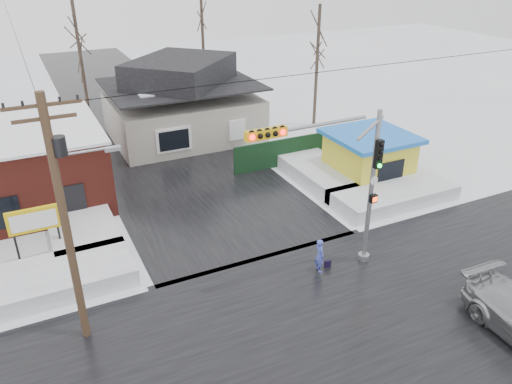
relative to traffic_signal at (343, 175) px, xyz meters
name	(u,v)px	position (x,y,z in m)	size (l,w,h in m)	color
ground	(325,328)	(-2.43, -2.97, -4.54)	(120.00, 120.00, 0.00)	white
road_ns	(325,327)	(-2.43, -2.97, -4.53)	(10.00, 120.00, 0.02)	black
road_ew	(325,327)	(-2.43, -2.97, -4.53)	(120.00, 10.00, 0.02)	black
snowbank_nw	(46,281)	(-11.43, 4.03, -4.14)	(7.00, 3.00, 0.80)	white
snowbank_ne	(393,194)	(6.57, 4.03, -4.14)	(7.00, 3.00, 0.80)	white
snowbank_nside_w	(78,217)	(-9.43, 9.03, -4.14)	(3.00, 8.00, 0.80)	white
snowbank_nside_e	(314,168)	(4.57, 9.03, -4.14)	(3.00, 8.00, 0.80)	white
traffic_signal	(343,175)	(0.00, 0.00, 0.00)	(6.05, 0.68, 7.00)	gray
utility_pole	(65,211)	(-10.36, 0.53, 0.57)	(3.15, 0.44, 9.00)	#382619
marquee_sign	(34,221)	(-11.43, 6.53, -2.62)	(2.20, 0.21, 2.55)	black
house	(182,102)	(-0.43, 19.03, -1.92)	(10.40, 8.40, 5.76)	#ADA79C
kiosk	(369,156)	(7.07, 7.03, -3.08)	(4.60, 4.60, 2.88)	yellow
fence	(291,151)	(4.07, 11.03, -3.64)	(8.00, 0.12, 1.80)	black
tree_far_left	(75,22)	(-6.43, 23.03, 3.41)	(3.00, 3.00, 10.00)	#332821
tree_far_right	(319,31)	(9.57, 17.03, 2.62)	(3.00, 3.00, 9.00)	#332821
pedestrian	(320,256)	(-0.71, 0.19, -3.75)	(0.57, 0.38, 1.57)	#4350BD
shopping_bag	(328,264)	(-0.22, 0.23, -4.36)	(0.28, 0.12, 0.35)	black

